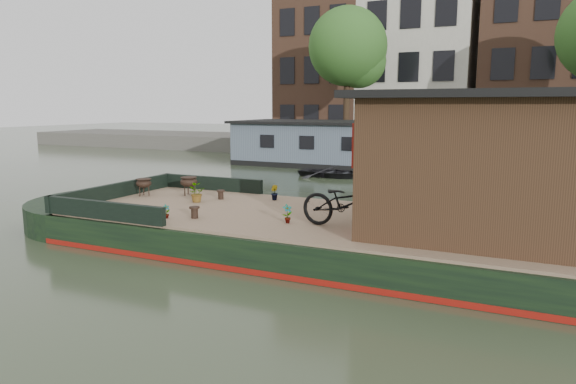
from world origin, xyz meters
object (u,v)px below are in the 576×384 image
at_px(cabin, 477,162).
at_px(bicycle, 347,203).
at_px(brazier_front, 144,187).
at_px(brazier_rear, 189,186).
at_px(dinghy, 334,169).
at_px(potted_plant_a, 287,214).

relative_size(cabin, bicycle, 2.25).
xyz_separation_m(cabin, bicycle, (-2.09, -0.67, -0.76)).
bearing_deg(cabin, brazier_front, 176.49).
distance_m(brazier_front, brazier_rear, 1.09).
bearing_deg(cabin, dinghy, 121.59).
relative_size(bicycle, potted_plant_a, 4.94).
bearing_deg(potted_plant_a, cabin, 12.86).
xyz_separation_m(bicycle, dinghy, (-4.12, 10.77, -0.82)).
relative_size(cabin, potted_plant_a, 11.10).
height_order(potted_plant_a, brazier_rear, brazier_rear).
height_order(brazier_rear, dinghy, brazier_rear).
xyz_separation_m(cabin, dinghy, (-6.21, 10.10, -1.58)).
distance_m(cabin, brazier_front, 7.76).
bearing_deg(brazier_rear, bicycle, -20.02).
relative_size(brazier_front, brazier_rear, 0.94).
height_order(cabin, bicycle, cabin).
bearing_deg(bicycle, cabin, -66.52).
bearing_deg(bicycle, potted_plant_a, 98.92).
bearing_deg(brazier_front, cabin, -3.51).
relative_size(cabin, brazier_rear, 8.81).
distance_m(potted_plant_a, brazier_front, 4.60).
bearing_deg(dinghy, bicycle, -158.61).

